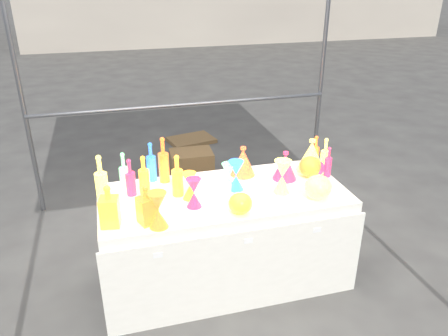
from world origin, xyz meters
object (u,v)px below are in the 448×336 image
object	(u,v)px
display_table	(224,237)
globe_0	(240,204)
cardboard_box_closed	(192,166)
hourglass_0	(158,210)
bottle_0	(144,175)
decanter_0	(109,206)

from	to	relation	value
display_table	globe_0	world-z (taller)	globe_0
display_table	cardboard_box_closed	distance (m)	1.82
hourglass_0	bottle_0	bearing A→B (deg)	94.28
cardboard_box_closed	bottle_0	size ratio (longest dim) A/B	1.61
bottle_0	globe_0	distance (m)	0.74
decanter_0	globe_0	size ratio (longest dim) A/B	1.75
display_table	hourglass_0	bearing A→B (deg)	-147.92
cardboard_box_closed	hourglass_0	bearing A→B (deg)	-103.77
decanter_0	bottle_0	bearing A→B (deg)	65.29
display_table	cardboard_box_closed	bearing A→B (deg)	86.61
bottle_0	decanter_0	xyz separation A→B (m)	(-0.26, -0.38, -0.01)
display_table	bottle_0	bearing A→B (deg)	164.53
bottle_0	hourglass_0	bearing A→B (deg)	-85.72
decanter_0	globe_0	xyz separation A→B (m)	(0.84, -0.07, -0.08)
display_table	bottle_0	world-z (taller)	bottle_0
display_table	globe_0	bearing A→B (deg)	-84.30
globe_0	display_table	bearing A→B (deg)	95.70
cardboard_box_closed	decanter_0	bearing A→B (deg)	-111.77
hourglass_0	display_table	bearing A→B (deg)	32.08
display_table	decanter_0	size ratio (longest dim) A/B	6.51
decanter_0	hourglass_0	distance (m)	0.31
bottle_0	decanter_0	distance (m)	0.46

